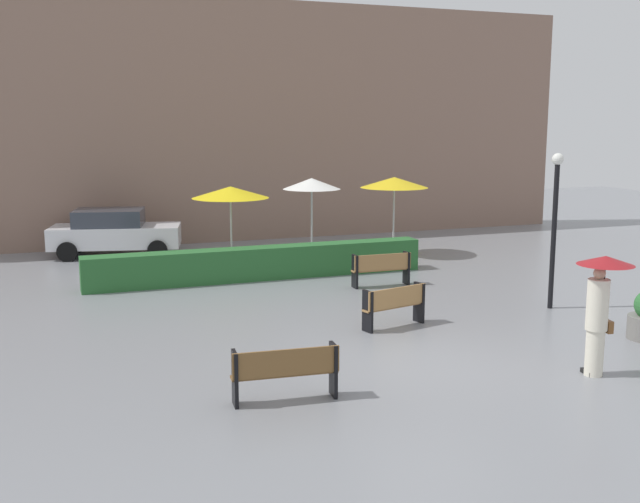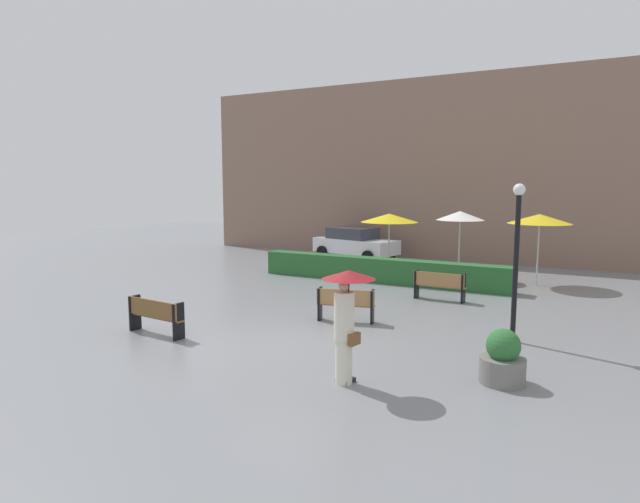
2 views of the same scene
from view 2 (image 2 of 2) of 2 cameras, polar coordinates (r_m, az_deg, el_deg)
The scene contains 13 objects.
ground_plane at distance 12.71m, azimuth -4.05°, elevation -9.74°, with size 60.00×60.00×0.00m, color gray.
bench_mid_center at distance 14.44m, azimuth 2.76°, elevation -5.46°, with size 1.59×0.68×0.90m.
bench_back_row at distance 17.48m, azimuth 12.64°, elevation -3.41°, with size 1.66×0.39×0.91m.
bench_near_left at distance 13.81m, azimuth -17.29°, elevation -6.40°, with size 1.75×0.48×0.90m.
pedestrian_with_umbrella at distance 9.84m, azimuth 2.80°, elevation -6.37°, with size 0.98×0.98×2.15m.
planter_pot at distance 10.69m, azimuth 18.98°, elevation -10.92°, with size 0.84×0.84×1.04m.
lamp_post at distance 13.15m, azimuth 20.32°, elevation 0.62°, with size 0.28×0.28×3.72m.
patio_umbrella_yellow at distance 21.95m, azimuth 7.43°, elevation 3.58°, with size 2.33×2.33×2.52m.
patio_umbrella_white at distance 21.55m, azimuth 14.77°, elevation 3.72°, with size 1.85×1.85×2.67m.
patio_umbrella_yellow_far at distance 21.01m, azimuth 22.45°, elevation 3.24°, with size 2.26×2.26×2.63m.
hedge_strip at distance 20.35m, azimuth 6.49°, elevation -2.01°, with size 9.78×0.70×0.92m, color #28602D.
building_facade at distance 27.06m, azimuth 14.56°, elevation 8.51°, with size 28.00×1.20×8.86m, color #846656.
parked_car at distance 26.53m, azimuth 3.75°, elevation 0.93°, with size 4.49×2.72×1.57m.
Camera 2 is at (6.55, -10.25, 3.70)m, focal length 29.89 mm.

